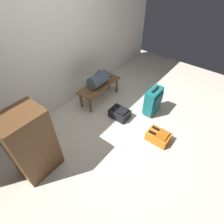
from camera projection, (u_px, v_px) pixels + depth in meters
ground_plane at (126, 134)px, 3.27m from camera, size 6.60×6.60×0.00m
back_wall at (54, 36)px, 3.05m from camera, size 6.00×0.10×2.80m
bench at (100, 87)px, 3.80m from camera, size 1.00×0.36×0.39m
duffel_bag_slate at (98, 80)px, 3.65m from camera, size 0.44×0.26×0.34m
cell_phone at (108, 76)px, 3.99m from camera, size 0.07×0.14×0.01m
suitcase_upright_teal at (153, 100)px, 3.51m from camera, size 0.40×0.22×0.59m
backpack_dark at (120, 113)px, 3.55m from camera, size 0.28×0.38×0.21m
backpack_orange at (158, 136)px, 3.12m from camera, size 0.28×0.38×0.21m
side_cabinet at (31, 144)px, 2.44m from camera, size 0.56×0.44×1.10m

